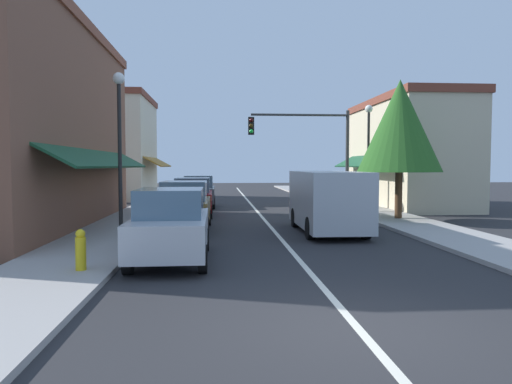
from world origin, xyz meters
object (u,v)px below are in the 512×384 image
at_px(parked_car_third_left, 193,197).
at_px(fire_hydrant, 81,250).
at_px(traffic_signal_mast_arm, 311,141).
at_px(van_in_lane, 327,200).
at_px(street_lamp_left_near, 119,129).
at_px(street_lamp_right_mid, 368,142).
at_px(parked_car_nearest_left, 171,225).
at_px(parked_car_far_left, 199,192).
at_px(tree_right_near, 400,126).
at_px(parked_car_second_left, 185,206).

xyz_separation_m(parked_car_third_left, fire_hydrant, (-1.74, -11.79, -0.33)).
bearing_deg(traffic_signal_mast_arm, fire_hydrant, -118.20).
bearing_deg(fire_hydrant, van_in_lane, 42.26).
height_order(street_lamp_left_near, street_lamp_right_mid, same).
relative_size(traffic_signal_mast_arm, street_lamp_left_near, 1.03).
height_order(parked_car_nearest_left, parked_car_far_left, same).
bearing_deg(tree_right_near, parked_car_nearest_left, -137.75).
height_order(van_in_lane, traffic_signal_mast_arm, traffic_signal_mast_arm).
relative_size(van_in_lane, tree_right_near, 0.88).
height_order(parked_car_far_left, van_in_lane, van_in_lane).
distance_m(parked_car_nearest_left, parked_car_second_left, 5.57).
distance_m(street_lamp_left_near, fire_hydrant, 5.56).
relative_size(parked_car_nearest_left, parked_car_far_left, 1.00).
relative_size(parked_car_third_left, van_in_lane, 0.79).
relative_size(van_in_lane, fire_hydrant, 5.97).
relative_size(parked_car_far_left, van_in_lane, 0.79).
relative_size(parked_car_nearest_left, parked_car_second_left, 1.00).
bearing_deg(parked_car_third_left, traffic_signal_mast_arm, 23.50).
height_order(parked_car_nearest_left, parked_car_third_left, same).
relative_size(parked_car_nearest_left, parked_car_third_left, 1.00).
bearing_deg(traffic_signal_mast_arm, street_lamp_left_near, -129.00).
height_order(parked_car_nearest_left, street_lamp_left_near, street_lamp_left_near).
xyz_separation_m(parked_car_nearest_left, parked_car_far_left, (0.08, 15.29, 0.00)).
bearing_deg(traffic_signal_mast_arm, street_lamp_right_mid, -50.83).
bearing_deg(parked_car_second_left, van_in_lane, -9.35).
height_order(parked_car_second_left, street_lamp_left_near, street_lamp_left_near).
bearing_deg(parked_car_third_left, parked_car_nearest_left, -90.32).
xyz_separation_m(parked_car_far_left, street_lamp_left_near, (-1.94, -11.90, 2.56)).
relative_size(parked_car_second_left, fire_hydrant, 4.73).
relative_size(parked_car_nearest_left, fire_hydrant, 4.72).
height_order(parked_car_far_left, street_lamp_right_mid, street_lamp_right_mid).
xyz_separation_m(parked_car_second_left, parked_car_third_left, (0.04, 4.86, 0.00)).
bearing_deg(parked_car_third_left, parked_car_second_left, -90.83).
distance_m(street_lamp_left_near, street_lamp_right_mid, 12.25).
xyz_separation_m(street_lamp_right_mid, fire_hydrant, (-9.93, -11.77, -2.89)).
xyz_separation_m(parked_car_second_left, traffic_signal_mast_arm, (6.04, 7.52, 2.71)).
relative_size(parked_car_nearest_left, street_lamp_left_near, 0.80).
distance_m(parked_car_nearest_left, traffic_signal_mast_arm, 14.65).
bearing_deg(street_lamp_left_near, traffic_signal_mast_arm, 51.00).
bearing_deg(parked_car_third_left, tree_right_near, -16.61).
xyz_separation_m(parked_car_far_left, van_in_lane, (4.84, -10.59, 0.27)).
xyz_separation_m(parked_car_second_left, parked_car_far_left, (0.13, 9.72, 0.00)).
xyz_separation_m(street_lamp_left_near, fire_hydrant, (0.11, -4.75, -2.89)).
relative_size(parked_car_nearest_left, traffic_signal_mast_arm, 0.77).
xyz_separation_m(parked_car_second_left, tree_right_near, (8.74, 2.33, 3.08)).
xyz_separation_m(parked_car_third_left, street_lamp_right_mid, (8.19, -0.01, 2.56)).
bearing_deg(parked_car_far_left, van_in_lane, -65.66).
relative_size(street_lamp_left_near, fire_hydrant, 5.92).
relative_size(parked_car_third_left, street_lamp_right_mid, 0.80).
bearing_deg(van_in_lane, fire_hydrant, -137.26).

